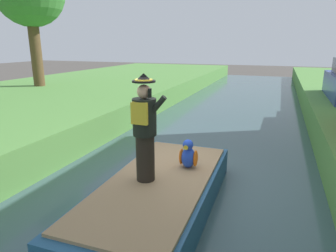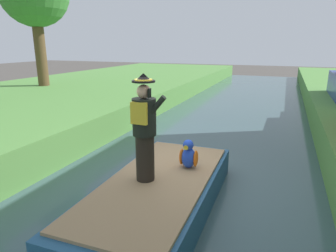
{
  "view_description": "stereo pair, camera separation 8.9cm",
  "coord_description": "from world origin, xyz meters",
  "views": [
    {
      "loc": [
        1.83,
        -5.36,
        3.01
      ],
      "look_at": [
        0.06,
        -0.62,
        1.61
      ],
      "focal_mm": 31.83,
      "sensor_mm": 36.0,
      "label": 1
    },
    {
      "loc": [
        1.91,
        -5.33,
        3.01
      ],
      "look_at": [
        0.06,
        -0.62,
        1.61
      ],
      "focal_mm": 31.83,
      "sensor_mm": 36.0,
      "label": 2
    }
  ],
  "objects": [
    {
      "name": "canal_water",
      "position": [
        0.0,
        0.0,
        0.05
      ],
      "size": [
        5.83,
        48.0,
        0.1
      ],
      "primitive_type": "cube",
      "color": "#3D565B",
      "rests_on": "ground"
    },
    {
      "name": "parrot_plush",
      "position": [
        0.33,
        -0.24,
        0.95
      ],
      "size": [
        0.36,
        0.34,
        0.57
      ],
      "color": "blue",
      "rests_on": "boat"
    },
    {
      "name": "person_pirate",
      "position": [
        -0.21,
        -1.01,
        1.64
      ],
      "size": [
        0.61,
        0.42,
        1.85
      ],
      "rotation": [
        0.0,
        0.0,
        0.23
      ],
      "color": "black",
      "rests_on": "boat"
    },
    {
      "name": "boat",
      "position": [
        0.0,
        -0.94,
        0.4
      ],
      "size": [
        1.86,
        4.23,
        0.61
      ],
      "color": "#23517A",
      "rests_on": "canal_water"
    },
    {
      "name": "ground_plane",
      "position": [
        0.0,
        0.0,
        0.0
      ],
      "size": [
        80.0,
        80.0,
        0.0
      ],
      "primitive_type": "plane",
      "color": "#4C4742"
    }
  ]
}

